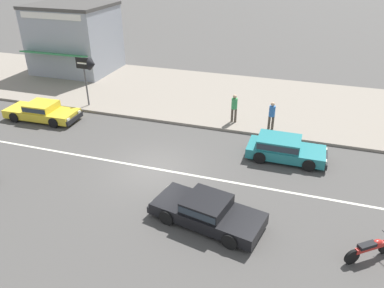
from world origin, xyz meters
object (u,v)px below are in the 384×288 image
Objects in this scene: motorcycle_1 at (371,248)px; pedestrian_mid_kerb at (272,114)px; sedan_black_1 at (207,211)px; arrow_signboard at (90,66)px; shopfront_corner_warung at (75,38)px; sedan_yellow_2 at (42,111)px; hatchback_teal_0 at (283,148)px; pedestrian_near_clock at (234,106)px.

motorcycle_1 is 9.85m from pedestrian_mid_kerb.
sedan_black_1 is 2.79× the size of pedestrian_mid_kerb.
arrow_signboard is (-15.70, 8.76, 2.37)m from motorcycle_1.
shopfront_corner_warung is at bearing 144.03° from motorcycle_1.
sedan_black_1 is at bearing -26.90° from sedan_yellow_2.
sedan_yellow_2 is 18.86m from motorcycle_1.
shopfront_corner_warung reaches higher than sedan_black_1.
sedan_yellow_2 is at bearing -69.58° from shopfront_corner_warung.
shopfront_corner_warung is (-21.21, 15.39, 2.35)m from motorcycle_1.
motorcycle_1 is at bearing -1.08° from sedan_black_1.
hatchback_teal_0 is 3.05m from pedestrian_mid_kerb.
arrow_signboard reaches higher than pedestrian_mid_kerb.
pedestrian_near_clock is at bearing 2.36° from arrow_signboard.
shopfront_corner_warung is at bearing 135.37° from sedan_black_1.
sedan_black_1 is at bearing -44.63° from shopfront_corner_warung.
pedestrian_mid_kerb is at bearing 81.69° from sedan_black_1.
arrow_signboard is at bearing -177.64° from pedestrian_near_clock.
shopfront_corner_warung is at bearing 158.39° from pedestrian_mid_kerb.
hatchback_teal_0 is 2.34× the size of pedestrian_mid_kerb.
shopfront_corner_warung reaches higher than motorcycle_1.
motorcycle_1 is at bearing -53.88° from pedestrian_near_clock.
motorcycle_1 is 0.97× the size of pedestrian_near_clock.
sedan_black_1 is 5.73m from motorcycle_1.
pedestrian_mid_kerb is at bearing 109.05° from hatchback_teal_0.
arrow_signboard reaches higher than pedestrian_near_clock.
hatchback_teal_0 is at bearing 68.89° from sedan_black_1.
sedan_yellow_2 is 2.75× the size of pedestrian_mid_kerb.
pedestrian_near_clock is 1.03× the size of pedestrian_mid_kerb.
hatchback_teal_0 is at bearing 120.44° from motorcycle_1.
sedan_black_1 is (-2.24, -5.81, -0.06)m from hatchback_teal_0.
motorcycle_1 is 0.52× the size of arrow_signboard.
sedan_black_1 is 13.54m from sedan_yellow_2.
pedestrian_mid_kerb is at bearing 116.98° from motorcycle_1.
pedestrian_mid_kerb reaches higher than motorcycle_1.
pedestrian_near_clock reaches higher than sedan_yellow_2.
motorcycle_1 is 26.31m from shopfront_corner_warung.
pedestrian_near_clock is at bearing 14.60° from sedan_yellow_2.
hatchback_teal_0 is 4.56m from pedestrian_near_clock.
hatchback_teal_0 is 2.27× the size of pedestrian_near_clock.
sedan_yellow_2 is 3.99m from arrow_signboard.
shopfront_corner_warung reaches higher than hatchback_teal_0.
shopfront_corner_warung is (-5.51, 6.63, -0.01)m from arrow_signboard.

